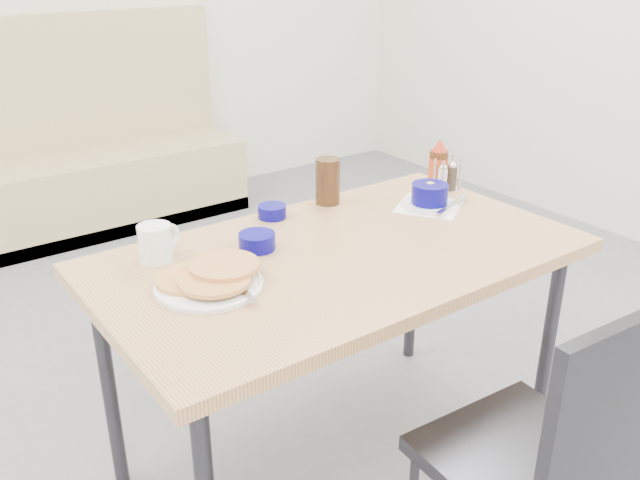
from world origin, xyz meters
TOP-DOWN VIEW (x-y plane):
  - booth_bench at (0.00, 2.78)m, footprint 1.90×0.56m
  - dining_table at (0.00, 0.25)m, footprint 1.40×0.80m
  - diner_chair at (0.03, -0.51)m, footprint 0.45×0.45m
  - pancake_plate at (-0.41, 0.27)m, footprint 0.29×0.31m
  - coffee_mug at (-0.45, 0.50)m, footprint 0.14×0.09m
  - grits_setting at (0.46, 0.35)m, footprint 0.30×0.28m
  - creamer_bowl at (-0.19, 0.40)m, footprint 0.11×0.11m
  - butter_bowl at (-0.02, 0.59)m, footprint 0.09×0.09m
  - amber_tumbler at (0.21, 0.59)m, footprint 0.10×0.10m
  - condiment_caddy at (0.63, 0.44)m, footprint 0.10×0.06m
  - syrup_bottle at (0.64, 0.50)m, footprint 0.07×0.07m

SIDE VIEW (x-z plane):
  - booth_bench at x=0.00m, z-range -0.26..0.96m
  - diner_chair at x=0.03m, z-range 0.07..1.02m
  - dining_table at x=0.00m, z-range 0.32..1.08m
  - pancake_plate at x=-0.41m, z-range 0.76..0.81m
  - butter_bowl at x=-0.02m, z-range 0.76..0.80m
  - creamer_bowl at x=-0.19m, z-range 0.76..0.81m
  - grits_setting at x=0.46m, z-range 0.75..0.84m
  - condiment_caddy at x=0.63m, z-range 0.74..0.86m
  - coffee_mug at x=-0.45m, z-range 0.76..0.87m
  - syrup_bottle at x=0.64m, z-range 0.75..0.93m
  - amber_tumbler at x=0.21m, z-range 0.76..0.92m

